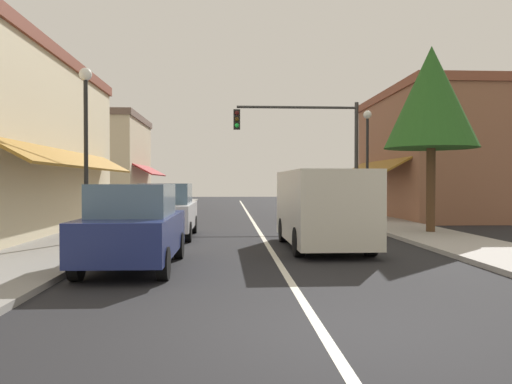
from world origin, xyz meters
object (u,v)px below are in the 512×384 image
(parked_car_second_left, at_px, (167,211))
(tree_right_near, at_px, (431,98))
(street_lamp_right_mid, at_px, (367,148))
(traffic_signal_mast_arm, at_px, (313,139))
(street_lamp_left_near, at_px, (86,127))
(parked_car_nearest_left, at_px, (134,227))
(van_in_lane, at_px, (322,206))

(parked_car_second_left, height_order, tree_right_near, tree_right_near)
(parked_car_second_left, relative_size, street_lamp_right_mid, 0.84)
(traffic_signal_mast_arm, xyz_separation_m, street_lamp_left_near, (-7.93, -8.54, -0.43))
(street_lamp_left_near, relative_size, tree_right_near, 0.79)
(parked_car_second_left, xyz_separation_m, street_lamp_left_near, (-2.05, -1.96, 2.51))
(traffic_signal_mast_arm, relative_size, street_lamp_right_mid, 1.18)
(street_lamp_left_near, xyz_separation_m, tree_right_near, (10.98, 2.29, 1.30))
(traffic_signal_mast_arm, relative_size, tree_right_near, 0.90)
(traffic_signal_mast_arm, bearing_deg, tree_right_near, -64.00)
(street_lamp_left_near, bearing_deg, tree_right_near, 11.77)
(parked_car_nearest_left, relative_size, van_in_lane, 0.79)
(parked_car_nearest_left, height_order, street_lamp_left_near, street_lamp_left_near)
(traffic_signal_mast_arm, distance_m, street_lamp_right_mid, 2.68)
(van_in_lane, distance_m, traffic_signal_mast_arm, 9.97)
(traffic_signal_mast_arm, bearing_deg, van_in_lane, -97.79)
(van_in_lane, relative_size, street_lamp_left_near, 1.03)
(street_lamp_right_mid, bearing_deg, traffic_signal_mast_arm, 144.27)
(parked_car_second_left, relative_size, van_in_lane, 0.79)
(street_lamp_left_near, bearing_deg, van_in_lane, -8.41)
(traffic_signal_mast_arm, distance_m, street_lamp_left_near, 11.66)
(parked_car_nearest_left, relative_size, street_lamp_left_near, 0.81)
(parked_car_nearest_left, bearing_deg, tree_right_near, 36.10)
(parked_car_nearest_left, height_order, street_lamp_right_mid, street_lamp_right_mid)
(street_lamp_left_near, bearing_deg, parked_car_second_left, 43.76)
(parked_car_nearest_left, height_order, van_in_lane, van_in_lane)
(tree_right_near, bearing_deg, van_in_lane, -143.08)
(street_lamp_left_near, height_order, tree_right_near, tree_right_near)
(street_lamp_left_near, bearing_deg, parked_car_nearest_left, -62.90)
(traffic_signal_mast_arm, bearing_deg, street_lamp_right_mid, -35.73)
(parked_car_second_left, height_order, street_lamp_left_near, street_lamp_left_near)
(street_lamp_left_near, distance_m, tree_right_near, 11.29)
(van_in_lane, xyz_separation_m, tree_right_near, (4.35, 3.27, 3.54))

